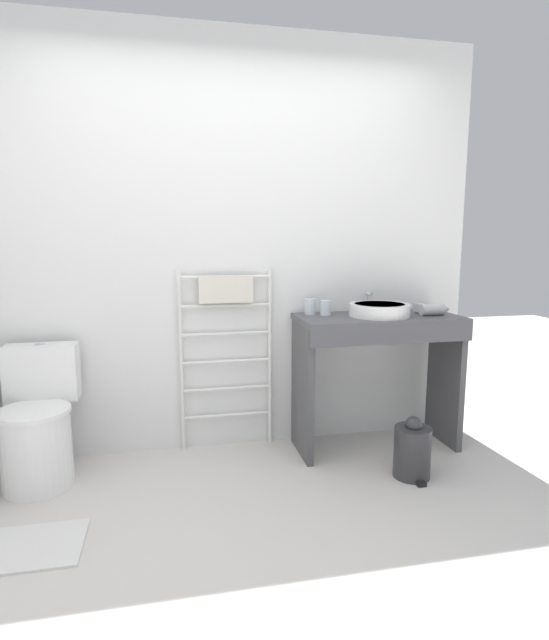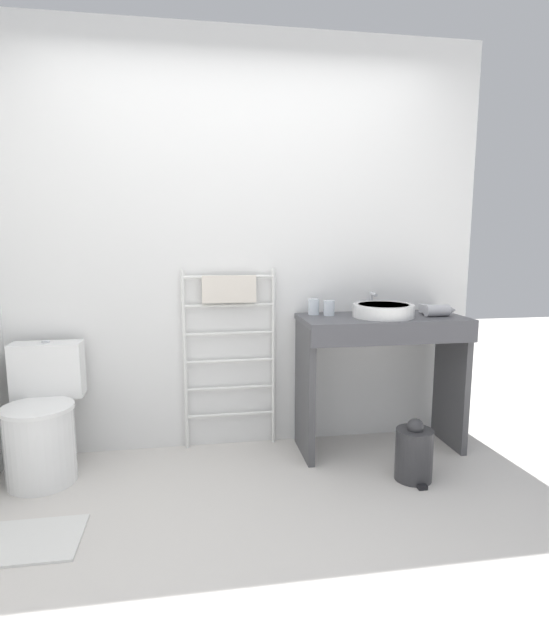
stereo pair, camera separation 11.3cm
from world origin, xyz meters
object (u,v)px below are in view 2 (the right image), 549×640
toilet (42,424)px  hair_dryer (437,310)px  cup_near_edge (329,308)px  cup_near_wall (314,307)px  sink_basin (383,310)px  trash_bin (414,453)px  towel_radiator (230,326)px

toilet → hair_dryer: (2.39, 0.03, 0.60)m
toilet → cup_near_edge: bearing=5.4°
cup_near_wall → hair_dryer: bearing=-14.0°
cup_near_wall → toilet: bearing=-172.5°
cup_near_edge → sink_basin: bearing=-19.0°
cup_near_wall → trash_bin: bearing=-52.7°
towel_radiator → sink_basin: size_ratio=3.05×
cup_near_wall → cup_near_edge: size_ratio=1.07×
sink_basin → cup_near_edge: bearing=161.0°
toilet → cup_near_edge: cup_near_edge is taller
sink_basin → hair_dryer: sink_basin is taller
toilet → hair_dryer: size_ratio=3.76×
cup_near_edge → trash_bin: bearing=-56.1°
sink_basin → trash_bin: (0.04, -0.43, -0.76)m
toilet → sink_basin: (2.04, 0.05, 0.60)m
hair_dryer → trash_bin: bearing=-127.3°
cup_near_wall → hair_dryer: size_ratio=0.50×
hair_dryer → trash_bin: size_ratio=0.56×
towel_radiator → cup_near_wall: towel_radiator is taller
cup_near_wall → trash_bin: 1.07m
cup_near_edge → trash_bin: 1.00m
towel_radiator → toilet: bearing=-166.3°
toilet → cup_near_wall: 1.75m
towel_radiator → sink_basin: bearing=-12.7°
towel_radiator → hair_dryer: bearing=-10.4°
sink_basin → cup_near_wall: 0.44m
cup_near_edge → hair_dryer: cup_near_edge is taller
towel_radiator → cup_near_edge: size_ratio=12.30×
toilet → cup_near_wall: bearing=7.5°
toilet → cup_near_edge: 1.83m
cup_near_wall → hair_dryer: (0.76, -0.19, -0.01)m
sink_basin → cup_near_wall: size_ratio=3.76×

